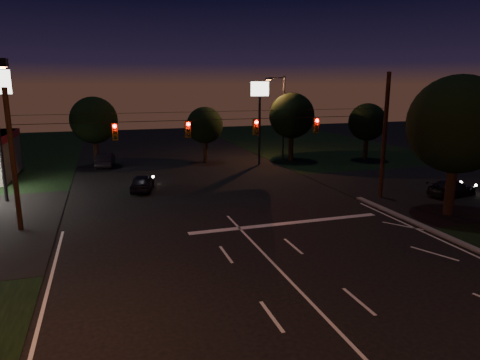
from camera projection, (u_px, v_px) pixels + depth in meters
name	position (u px, v px, depth m)	size (l,w,h in m)	color
ground	(345.00, 338.00, 14.03)	(140.00, 140.00, 0.00)	black
cross_street_right	(456.00, 187.00, 34.82)	(20.00, 16.00, 0.02)	black
stop_bar	(287.00, 223.00, 25.61)	(12.00, 0.50, 0.01)	silver
utility_pole_right	(380.00, 197.00, 31.53)	(0.30, 0.30, 9.00)	black
utility_pole_left	(21.00, 230.00, 24.43)	(0.28, 0.28, 8.00)	black
signal_span	(223.00, 127.00, 26.74)	(24.00, 0.40, 1.56)	black
pole_sign_right	(260.00, 104.00, 42.92)	(1.80, 0.30, 8.40)	black
street_light_right_far	(281.00, 112.00, 45.96)	(2.20, 0.35, 9.00)	black
tree_right_near	(456.00, 125.00, 26.24)	(6.00, 6.00, 8.76)	black
tree_far_b	(94.00, 121.00, 42.39)	(4.60, 4.60, 6.98)	black
tree_far_c	(205.00, 126.00, 44.85)	(3.80, 3.80, 5.86)	black
tree_far_d	(291.00, 116.00, 45.48)	(4.80, 4.80, 7.30)	black
tree_far_e	(367.00, 122.00, 46.12)	(4.00, 4.00, 6.18)	black
car_oncoming_a	(142.00, 183.00, 33.27)	(1.55, 3.85, 1.31)	black
car_oncoming_b	(105.00, 160.00, 43.14)	(1.52, 4.34, 1.43)	black
car_cross	(452.00, 188.00, 31.78)	(1.70, 4.19, 1.22)	black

